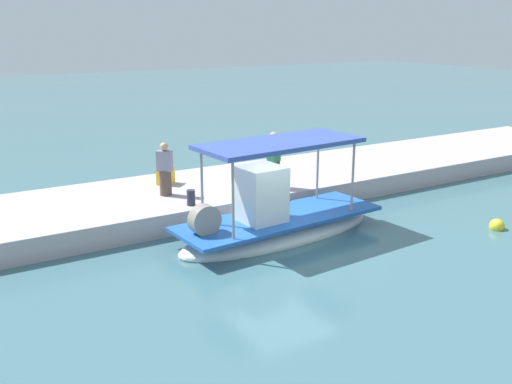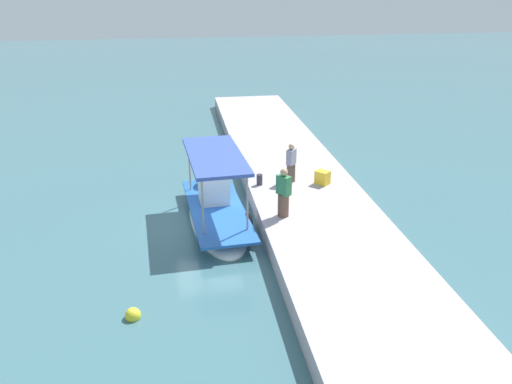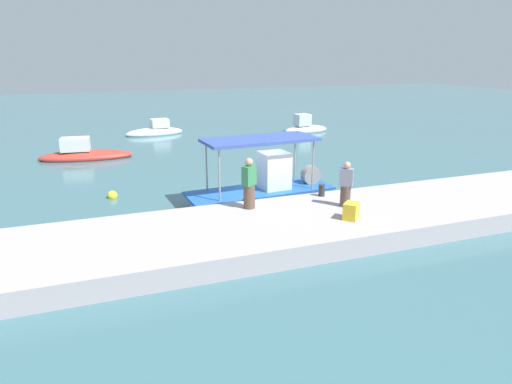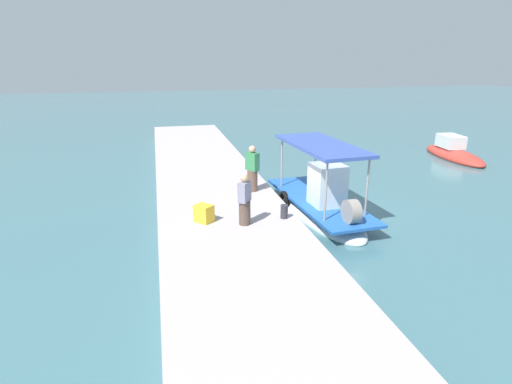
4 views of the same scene
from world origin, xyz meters
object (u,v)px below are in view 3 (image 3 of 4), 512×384
fisherman_near_bollard (249,186)px  moored_boat_near (85,155)px  marker_buoy (112,196)px  mooring_bollard (322,190)px  fisherman_by_crate (346,186)px  moored_boat_far (155,132)px  main_fishing_boat (263,192)px  cargo_crate (351,211)px  moored_boat_mid (305,128)px

fisherman_near_bollard → moored_boat_near: fisherman_near_bollard is taller
marker_buoy → mooring_bollard: bearing=-32.3°
moored_boat_near → mooring_bollard: bearing=-56.9°
fisherman_by_crate → moored_boat_far: bearing=99.8°
fisherman_by_crate → mooring_bollard: fisherman_by_crate is taller
fisherman_near_bollard → moored_boat_near: size_ratio=0.34×
mooring_bollard → moored_boat_far: moored_boat_far is taller
fisherman_by_crate → marker_buoy: fisherman_by_crate is taller
main_fishing_boat → moored_boat_far: (-1.78, 17.89, -0.23)m
main_fishing_boat → moored_boat_far: bearing=95.7°
cargo_crate → moored_boat_near: 17.54m
cargo_crate → fisherman_by_crate: bearing=67.7°
fisherman_by_crate → cargo_crate: fisherman_by_crate is taller
main_fishing_boat → marker_buoy: bearing=154.2°
mooring_bollard → marker_buoy: bearing=147.7°
main_fishing_boat → cargo_crate: bearing=-72.9°
moored_boat_near → moored_boat_far: moored_boat_near is taller
main_fishing_boat → moored_boat_mid: 17.70m
marker_buoy → cargo_crate: bearing=-45.5°
moored_boat_far → mooring_bollard: bearing=-80.1°
fisherman_by_crate → marker_buoy: bearing=141.6°
fisherman_near_bollard → moored_boat_near: bearing=112.2°
fisherman_by_crate → marker_buoy: size_ratio=3.74×
fisherman_near_bollard → moored_boat_mid: fisherman_near_bollard is taller
moored_boat_mid → fisherman_by_crate: bearing=-112.2°
marker_buoy → moored_boat_mid: bearing=39.1°
fisherman_by_crate → fisherman_near_bollard: bearing=163.1°
moored_boat_near → moored_boat_mid: size_ratio=1.40×
fisherman_near_bollard → marker_buoy: (-4.37, 5.04, -1.38)m
main_fishing_boat → fisherman_near_bollard: 2.84m
moored_boat_far → marker_buoy: bearing=-104.7°
moored_boat_far → fisherman_near_bollard: bearing=-88.8°
fisherman_by_crate → moored_boat_mid: 19.78m
fisherman_near_bollard → main_fishing_boat: bearing=58.8°
cargo_crate → moored_boat_far: bearing=98.0°
cargo_crate → fisherman_near_bollard: bearing=141.3°
cargo_crate → moored_boat_mid: moored_boat_mid is taller
fisherman_near_bollard → marker_buoy: 6.81m
cargo_crate → moored_boat_near: (-8.16, 15.50, -0.70)m
fisherman_near_bollard → fisherman_by_crate: (3.24, -0.99, -0.08)m
fisherman_near_bollard → mooring_bollard: size_ratio=3.99×
cargo_crate → marker_buoy: (-7.11, 7.24, -0.85)m
moored_boat_mid → moored_boat_far: (-11.11, 2.85, -0.05)m
fisherman_near_bollard → fisherman_by_crate: size_ratio=1.11×
marker_buoy → moored_boat_near: moored_boat_near is taller
marker_buoy → moored_boat_far: moored_boat_far is taller
main_fishing_boat → fisherman_by_crate: main_fishing_boat is taller
fisherman_near_bollard → moored_boat_far: bearing=91.2°
main_fishing_boat → fisherman_by_crate: (1.87, -3.25, 0.94)m
cargo_crate → marker_buoy: bearing=134.5°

